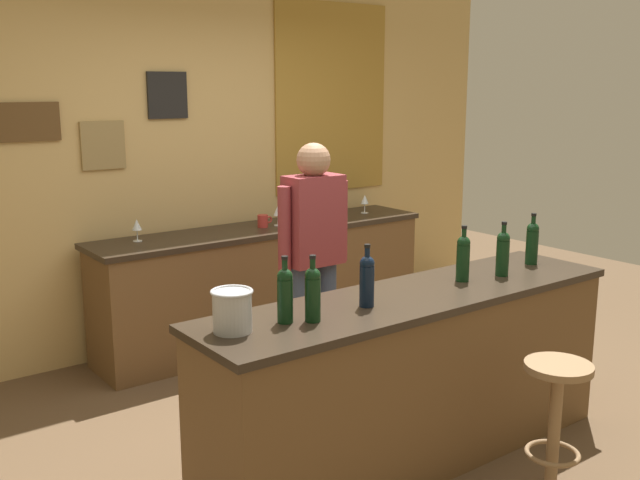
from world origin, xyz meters
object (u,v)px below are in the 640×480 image
at_px(bar_stool, 556,407).
at_px(coffee_mug, 263,221).
at_px(wine_glass_c, 285,209).
at_px(wine_glass_b, 278,211).
at_px(wine_bottle_b, 313,292).
at_px(wine_bottle_a, 285,293).
at_px(wine_bottle_e, 503,252).
at_px(wine_bottle_d, 463,257).
at_px(bartender, 314,252).
at_px(ice_bucket, 232,310).
at_px(wine_glass_a, 137,226).
at_px(wine_glass_e, 365,200).
at_px(wine_glass_d, 315,206).
at_px(wine_bottle_c, 367,279).
at_px(wine_bottle_f, 532,241).

height_order(bar_stool, coffee_mug, coffee_mug).
height_order(wine_glass_c, coffee_mug, wine_glass_c).
bearing_deg(wine_glass_b, wine_bottle_b, -119.86).
height_order(wine_bottle_a, wine_bottle_e, same).
xyz_separation_m(wine_bottle_a, wine_bottle_d, (1.17, 0.01, 0.00)).
bearing_deg(wine_bottle_d, wine_glass_c, 83.35).
xyz_separation_m(bartender, wine_bottle_d, (0.28, -0.99, 0.12)).
xyz_separation_m(wine_bottle_e, wine_glass_b, (-0.13, 2.06, -0.05)).
distance_m(ice_bucket, wine_glass_a, 2.14).
bearing_deg(wine_glass_e, coffee_mug, -179.41).
distance_m(wine_glass_b, wine_glass_d, 0.37).
relative_size(wine_glass_c, wine_glass_d, 1.00).
xyz_separation_m(bartender, wine_glass_b, (0.41, 1.02, 0.07)).
bearing_deg(wine_glass_a, wine_bottle_c, -83.48).
distance_m(wine_bottle_c, wine_bottle_f, 1.33).
distance_m(wine_glass_c, wine_glass_d, 0.27).
relative_size(wine_bottle_d, wine_glass_e, 1.97).
bearing_deg(wine_bottle_c, wine_bottle_f, 2.48).
xyz_separation_m(ice_bucket, wine_glass_b, (1.55, 1.98, -0.01)).
distance_m(bar_stool, wine_bottle_f, 1.16).
relative_size(wine_bottle_e, wine_glass_a, 1.97).
height_order(bartender, bar_stool, bartender).
height_order(wine_glass_a, coffee_mug, wine_glass_a).
relative_size(wine_glass_a, coffee_mug, 1.24).
relative_size(wine_bottle_f, coffee_mug, 2.45).
bearing_deg(wine_glass_d, bar_stool, -102.12).
relative_size(wine_glass_a, wine_glass_d, 1.00).
bearing_deg(wine_glass_d, wine_glass_e, 0.36).
relative_size(bartender, wine_bottle_d, 5.29).
bearing_deg(wine_bottle_c, wine_glass_d, 59.44).
height_order(bartender, ice_bucket, bartender).
xyz_separation_m(bar_stool, wine_bottle_f, (0.69, 0.71, 0.60)).
bearing_deg(wine_bottle_e, ice_bucket, 177.27).
height_order(bartender, wine_bottle_a, bartender).
height_order(wine_bottle_b, coffee_mug, wine_bottle_b).
bearing_deg(wine_glass_c, wine_glass_a, 177.38).
bearing_deg(wine_glass_b, wine_glass_e, 1.64).
relative_size(wine_glass_d, coffee_mug, 1.24).
bearing_deg(wine_glass_d, wine_bottle_f, -86.86).
relative_size(bartender, wine_bottle_e, 5.29).
height_order(wine_bottle_c, wine_bottle_d, same).
relative_size(wine_bottle_b, coffee_mug, 2.45).
distance_m(wine_glass_a, wine_glass_e, 2.00).
height_order(wine_glass_b, wine_glass_c, same).
xyz_separation_m(bar_stool, wine_glass_a, (-0.89, 2.81, 0.55)).
distance_m(wine_bottle_a, ice_bucket, 0.26).
bearing_deg(coffee_mug, wine_glass_c, 9.13).
bearing_deg(wine_bottle_e, wine_bottle_f, 11.46).
xyz_separation_m(ice_bucket, wine_glass_a, (0.46, 2.09, -0.01)).
bearing_deg(wine_glass_c, wine_bottle_f, -79.56).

